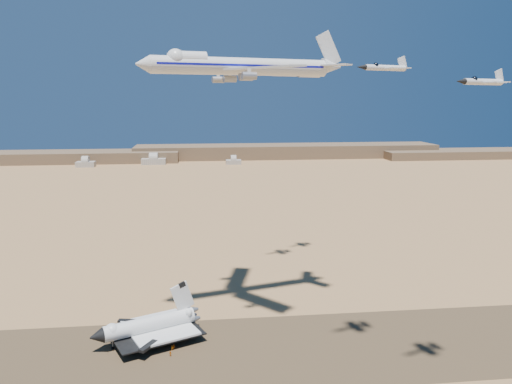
{
  "coord_description": "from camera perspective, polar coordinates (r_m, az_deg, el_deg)",
  "views": [
    {
      "loc": [
        -3.42,
        -150.02,
        81.3
      ],
      "look_at": [
        14.8,
        8.0,
        51.53
      ],
      "focal_mm": 35.0,
      "sensor_mm": 36.0,
      "label": 1
    }
  ],
  "objects": [
    {
      "name": "crew_b",
      "position": [
        174.09,
        -9.35,
        -17.05
      ],
      "size": [
        0.69,
        0.93,
        1.7
      ],
      "primitive_type": "imported",
      "rotation": [
        0.0,
        0.0,
        1.86
      ],
      "color": "orange",
      "rests_on": "runway"
    },
    {
      "name": "chase_jet_d",
      "position": [
        243.07,
        6.02,
        13.07
      ],
      "size": [
        14.69,
        8.79,
        3.8
      ],
      "rotation": [
        0.0,
        0.0,
        0.41
      ],
      "color": "silver"
    },
    {
      "name": "crew_a",
      "position": [
        173.35,
        -9.57,
        -17.18
      ],
      "size": [
        0.57,
        0.72,
        1.73
      ],
      "primitive_type": "imported",
      "rotation": [
        0.0,
        0.0,
        1.28
      ],
      "color": "orange",
      "rests_on": "runway"
    },
    {
      "name": "runway",
      "position": [
        170.65,
        -4.87,
        -17.88
      ],
      "size": [
        600.0,
        50.0,
        0.06
      ],
      "primitive_type": "cube",
      "color": "brown",
      "rests_on": "ground"
    },
    {
      "name": "ridgeline",
      "position": [
        684.78,
        -0.78,
        4.42
      ],
      "size": [
        960.0,
        90.0,
        18.0
      ],
      "color": "brown",
      "rests_on": "ground"
    },
    {
      "name": "hangars",
      "position": [
        635.98,
        -12.02,
        3.46
      ],
      "size": [
        200.5,
        29.5,
        30.0
      ],
      "color": "#A7A094",
      "rests_on": "ground"
    },
    {
      "name": "crew_c",
      "position": [
        170.11,
        -9.76,
        -17.73
      ],
      "size": [
        1.21,
        1.15,
        1.89
      ],
      "primitive_type": "imported",
      "rotation": [
        0.0,
        0.0,
        2.44
      ],
      "color": "orange",
      "rests_on": "runway"
    },
    {
      "name": "carrier_747",
      "position": [
        174.39,
        -2.27,
        14.17
      ],
      "size": [
        74.22,
        55.74,
        18.49
      ],
      "rotation": [
        0.0,
        0.0,
        0.25
      ],
      "color": "silver"
    },
    {
      "name": "shuttle",
      "position": [
        179.57,
        -12.18,
        -14.78
      ],
      "size": [
        38.49,
        32.7,
        18.74
      ],
      "rotation": [
        0.0,
        0.0,
        0.42
      ],
      "color": "silver",
      "rests_on": "runway"
    },
    {
      "name": "chase_jet_a",
      "position": [
        143.17,
        14.45,
        13.61
      ],
      "size": [
        16.33,
        9.56,
        4.17
      ],
      "rotation": [
        0.0,
        0.0,
        0.32
      ],
      "color": "silver"
    },
    {
      "name": "chase_jet_c",
      "position": [
        228.3,
        3.15,
        13.26
      ],
      "size": [
        15.3,
        8.97,
        3.91
      ],
      "rotation": [
        0.0,
        0.0,
        0.33
      ],
      "color": "silver"
    },
    {
      "name": "ground",
      "position": [
        170.66,
        -4.87,
        -17.89
      ],
      "size": [
        1200.0,
        1200.0,
        0.0
      ],
      "primitive_type": "plane",
      "color": "#A47949",
      "rests_on": "ground"
    },
    {
      "name": "chase_jet_b",
      "position": [
        135.16,
        24.44,
        11.42
      ],
      "size": [
        15.9,
        9.39,
        4.08
      ],
      "rotation": [
        0.0,
        0.0,
        0.36
      ],
      "color": "silver"
    }
  ]
}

